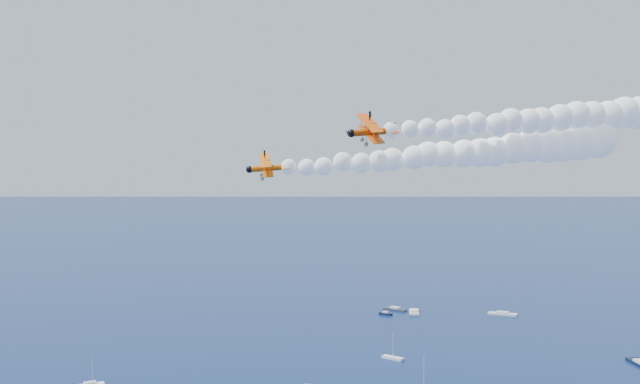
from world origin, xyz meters
The scene contains 4 objects.
biplane_lead centered at (3.29, 23.95, 60.80)m, with size 7.22×8.10×4.88m, color #E44C04, non-canonical shape.
biplane_trail centered at (-10.63, 17.62, 55.62)m, with size 6.40×7.18×4.32m, color #F66605, non-canonical shape.
smoke_trail_lead centered at (20.40, 44.06, 62.78)m, with size 35.88×41.19×9.51m, color white, non-canonical shape.
smoke_trail_trail centered at (8.76, 35.54, 57.60)m, with size 39.93×37.31×9.51m, color white, non-canonical shape.
Camera 1 is at (63.80, -69.10, 58.10)m, focal length 44.01 mm.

